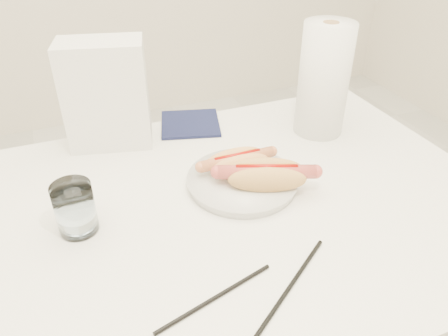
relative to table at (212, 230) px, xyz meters
name	(u,v)px	position (x,y,z in m)	size (l,w,h in m)	color
table	(212,230)	(0.00, 0.00, 0.00)	(1.20, 0.80, 0.75)	white
plate	(242,182)	(0.09, 0.05, 0.07)	(0.23, 0.23, 0.02)	silver
hotdog_left	(237,162)	(0.09, 0.08, 0.10)	(0.17, 0.07, 0.05)	#ECA65E
hotdog_right	(266,175)	(0.12, 0.00, 0.10)	(0.20, 0.13, 0.05)	tan
water_glass	(75,208)	(-0.25, 0.03, 0.11)	(0.07, 0.07, 0.10)	white
chopstick_near	(215,298)	(-0.07, -0.22, 0.06)	(0.01, 0.01, 0.22)	black
chopstick_far	(291,285)	(0.05, -0.24, 0.06)	(0.01, 0.01, 0.24)	black
napkin_box	(106,95)	(-0.14, 0.34, 0.19)	(0.19, 0.11, 0.26)	silver
navy_napkin	(190,124)	(0.07, 0.35, 0.06)	(0.15, 0.15, 0.01)	#111536
paper_towel_roll	(324,80)	(0.37, 0.20, 0.20)	(0.12, 0.12, 0.28)	white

